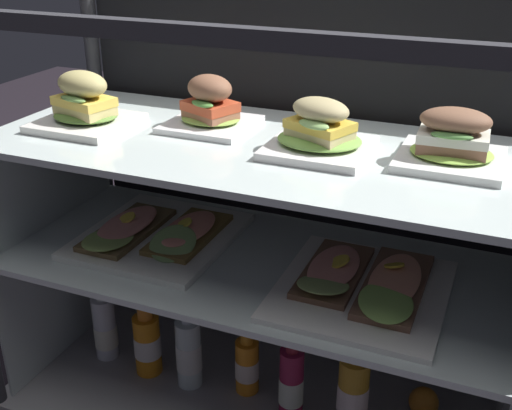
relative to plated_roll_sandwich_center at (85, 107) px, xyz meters
name	(u,v)px	position (x,y,z in m)	size (l,w,h in m)	color
ground_plane	(256,408)	(0.39, 0.04, -0.75)	(6.00, 6.00, 0.02)	black
case_base_deck	(256,400)	(0.39, 0.04, -0.72)	(1.20, 0.56, 0.03)	#A09D9E
case_frame	(277,193)	(0.39, 0.17, -0.21)	(1.20, 0.56, 0.98)	#333338
riser_lower_tier	(256,334)	(0.39, 0.04, -0.52)	(1.12, 0.48, 0.37)	silver
shelf_lower_glass	(256,264)	(0.39, 0.04, -0.33)	(1.14, 0.50, 0.01)	silver
riser_upper_tier	(256,208)	(0.39, 0.04, -0.19)	(1.12, 0.48, 0.26)	silver
shelf_upper_glass	(256,147)	(0.39, 0.04, -0.05)	(1.14, 0.50, 0.01)	silver
plated_roll_sandwich_center	(85,107)	(0.00, 0.00, 0.00)	(0.20, 0.20, 0.13)	white
plated_roll_sandwich_mid_right	(210,108)	(0.26, 0.10, 0.00)	(0.19, 0.19, 0.12)	white
plated_roll_sandwich_near_right_corner	(319,134)	(0.53, 0.04, -0.01)	(0.20, 0.20, 0.11)	white
plated_roll_sandwich_left_of_center	(453,143)	(0.78, 0.08, -0.01)	(0.20, 0.20, 0.11)	white
open_sandwich_tray_left_of_center	(156,234)	(0.14, 0.04, -0.31)	(0.34, 0.37, 0.06)	white
open_sandwich_tray_right_of_center	(363,285)	(0.65, 0.01, -0.31)	(0.34, 0.37, 0.05)	white
juice_bottle_back_left	(105,327)	(-0.04, 0.03, -0.62)	(0.06, 0.06, 0.24)	white
juice_bottle_front_right_end	(147,342)	(0.10, 0.02, -0.61)	(0.07, 0.07, 0.22)	orange
juice_bottle_tucked_behind	(189,352)	(0.22, 0.02, -0.61)	(0.07, 0.07, 0.24)	white
juice_bottle_near_post	(247,365)	(0.36, 0.05, -0.63)	(0.06, 0.06, 0.19)	orange
juice_bottle_front_fourth	(291,381)	(0.49, 0.02, -0.62)	(0.06, 0.06, 0.24)	#992047
juice_bottle_back_right	(353,393)	(0.64, 0.02, -0.60)	(0.07, 0.07, 0.25)	gold
orange_fruit_near_left_post	(424,402)	(0.79, 0.13, -0.67)	(0.07, 0.07, 0.07)	orange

